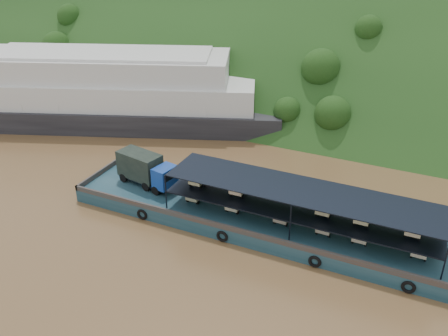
% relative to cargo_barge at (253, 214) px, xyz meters
% --- Properties ---
extents(ground, '(160.00, 160.00, 0.00)m').
position_rel_cargo_barge_xyz_m(ground, '(-2.31, 0.22, -1.08)').
color(ground, brown).
rests_on(ground, ground).
extents(hillside, '(140.00, 39.60, 39.60)m').
position_rel_cargo_barge_xyz_m(hillside, '(-2.31, 36.22, -1.08)').
color(hillside, '#193814').
rests_on(hillside, ground).
extents(cargo_barge, '(35.00, 7.18, 4.54)m').
position_rel_cargo_barge_xyz_m(cargo_barge, '(0.00, 0.00, 0.00)').
color(cargo_barge, '#12323F').
rests_on(cargo_barge, ground).
extents(passenger_ferry, '(46.62, 27.10, 9.23)m').
position_rel_cargo_barge_xyz_m(passenger_ferry, '(-26.93, 15.06, 2.92)').
color(passenger_ferry, black).
rests_on(passenger_ferry, ground).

